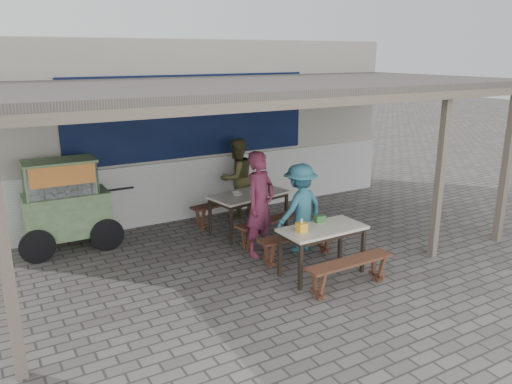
{
  "coord_description": "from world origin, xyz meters",
  "views": [
    {
      "loc": [
        -4.04,
        -6.09,
        3.24
      ],
      "look_at": [
        0.01,
        0.9,
        0.99
      ],
      "focal_mm": 35.0,
      "sensor_mm": 36.0,
      "label": 1
    }
  ],
  "objects_px": {
    "table_left": "(249,197)",
    "table_right": "(323,233)",
    "bench_right_street": "(349,268)",
    "condiment_bowl": "(237,194)",
    "patron_street_side": "(260,204)",
    "condiment_jar": "(254,186)",
    "bench_left_street": "(274,224)",
    "patron_right_table": "(300,208)",
    "tissue_box": "(301,227)",
    "bench_left_wall": "(227,206)",
    "donation_box": "(320,219)",
    "vendor_cart": "(65,202)",
    "patron_wall_side": "(237,178)",
    "bench_right_wall": "(298,241)"
  },
  "relations": [
    {
      "from": "patron_street_side",
      "to": "condiment_jar",
      "type": "bearing_deg",
      "value": 41.04
    },
    {
      "from": "table_left",
      "to": "table_right",
      "type": "height_order",
      "value": "same"
    },
    {
      "from": "patron_right_table",
      "to": "condiment_bowl",
      "type": "relative_size",
      "value": 7.73
    },
    {
      "from": "bench_left_street",
      "to": "patron_right_table",
      "type": "relative_size",
      "value": 1.04
    },
    {
      "from": "tissue_box",
      "to": "donation_box",
      "type": "relative_size",
      "value": 0.86
    },
    {
      "from": "bench_right_street",
      "to": "condiment_bowl",
      "type": "height_order",
      "value": "condiment_bowl"
    },
    {
      "from": "bench_left_street",
      "to": "tissue_box",
      "type": "bearing_deg",
      "value": -117.94
    },
    {
      "from": "bench_right_wall",
      "to": "patron_right_table",
      "type": "bearing_deg",
      "value": 50.52
    },
    {
      "from": "bench_left_street",
      "to": "bench_right_wall",
      "type": "bearing_deg",
      "value": -106.9
    },
    {
      "from": "bench_right_wall",
      "to": "condiment_jar",
      "type": "height_order",
      "value": "condiment_jar"
    },
    {
      "from": "bench_left_wall",
      "to": "condiment_bowl",
      "type": "height_order",
      "value": "condiment_bowl"
    },
    {
      "from": "donation_box",
      "to": "condiment_bowl",
      "type": "relative_size",
      "value": 0.81
    },
    {
      "from": "bench_right_street",
      "to": "tissue_box",
      "type": "bearing_deg",
      "value": 120.62
    },
    {
      "from": "bench_right_wall",
      "to": "patron_street_side",
      "type": "height_order",
      "value": "patron_street_side"
    },
    {
      "from": "patron_street_side",
      "to": "bench_right_wall",
      "type": "bearing_deg",
      "value": -78.21
    },
    {
      "from": "patron_street_side",
      "to": "condiment_jar",
      "type": "relative_size",
      "value": 20.62
    },
    {
      "from": "bench_left_street",
      "to": "bench_left_wall",
      "type": "bearing_deg",
      "value": 90.0
    },
    {
      "from": "table_right",
      "to": "donation_box",
      "type": "bearing_deg",
      "value": 62.28
    },
    {
      "from": "bench_right_wall",
      "to": "vendor_cart",
      "type": "distance_m",
      "value": 3.91
    },
    {
      "from": "condiment_bowl",
      "to": "patron_right_table",
      "type": "bearing_deg",
      "value": -66.15
    },
    {
      "from": "bench_right_wall",
      "to": "condiment_bowl",
      "type": "relative_size",
      "value": 7.15
    },
    {
      "from": "table_left",
      "to": "tissue_box",
      "type": "distance_m",
      "value": 2.19
    },
    {
      "from": "table_left",
      "to": "patron_right_table",
      "type": "xyz_separation_m",
      "value": [
        0.3,
        -1.2,
        0.08
      ]
    },
    {
      "from": "bench_right_street",
      "to": "patron_street_side",
      "type": "distance_m",
      "value": 1.9
    },
    {
      "from": "patron_street_side",
      "to": "tissue_box",
      "type": "xyz_separation_m",
      "value": [
        0.02,
        -1.15,
        -0.05
      ]
    },
    {
      "from": "bench_left_wall",
      "to": "patron_wall_side",
      "type": "relative_size",
      "value": 0.98
    },
    {
      "from": "vendor_cart",
      "to": "condiment_jar",
      "type": "distance_m",
      "value": 3.37
    },
    {
      "from": "vendor_cart",
      "to": "donation_box",
      "type": "xyz_separation_m",
      "value": [
        3.23,
        -2.72,
        -0.05
      ]
    },
    {
      "from": "bench_right_street",
      "to": "donation_box",
      "type": "height_order",
      "value": "donation_box"
    },
    {
      "from": "patron_wall_side",
      "to": "condiment_jar",
      "type": "distance_m",
      "value": 0.72
    },
    {
      "from": "patron_right_table",
      "to": "tissue_box",
      "type": "height_order",
      "value": "patron_right_table"
    },
    {
      "from": "bench_left_wall",
      "to": "patron_street_side",
      "type": "height_order",
      "value": "patron_street_side"
    },
    {
      "from": "patron_street_side",
      "to": "bench_left_wall",
      "type": "bearing_deg",
      "value": 58.69
    },
    {
      "from": "bench_left_wall",
      "to": "patron_street_side",
      "type": "relative_size",
      "value": 0.9
    },
    {
      "from": "tissue_box",
      "to": "condiment_bowl",
      "type": "relative_size",
      "value": 0.69
    },
    {
      "from": "bench_left_wall",
      "to": "patron_right_table",
      "type": "height_order",
      "value": "patron_right_table"
    },
    {
      "from": "tissue_box",
      "to": "condiment_jar",
      "type": "bearing_deg",
      "value": 76.37
    },
    {
      "from": "table_right",
      "to": "condiment_jar",
      "type": "height_order",
      "value": "condiment_jar"
    },
    {
      "from": "table_left",
      "to": "bench_left_wall",
      "type": "bearing_deg",
      "value": 90.0
    },
    {
      "from": "patron_wall_side",
      "to": "donation_box",
      "type": "height_order",
      "value": "patron_wall_side"
    },
    {
      "from": "table_right",
      "to": "bench_left_wall",
      "type": "bearing_deg",
      "value": 92.32
    },
    {
      "from": "table_left",
      "to": "condiment_bowl",
      "type": "distance_m",
      "value": 0.26
    },
    {
      "from": "condiment_bowl",
      "to": "bench_left_street",
      "type": "bearing_deg",
      "value": -62.39
    },
    {
      "from": "table_left",
      "to": "table_right",
      "type": "bearing_deg",
      "value": -99.52
    },
    {
      "from": "table_right",
      "to": "condiment_bowl",
      "type": "relative_size",
      "value": 6.66
    },
    {
      "from": "vendor_cart",
      "to": "patron_wall_side",
      "type": "distance_m",
      "value": 3.36
    },
    {
      "from": "bench_right_street",
      "to": "patron_street_side",
      "type": "relative_size",
      "value": 0.8
    },
    {
      "from": "condiment_bowl",
      "to": "patron_street_side",
      "type": "bearing_deg",
      "value": -96.6
    },
    {
      "from": "bench_left_street",
      "to": "vendor_cart",
      "type": "relative_size",
      "value": 0.79
    },
    {
      "from": "table_right",
      "to": "bench_right_street",
      "type": "xyz_separation_m",
      "value": [
        0.01,
        -0.62,
        -0.33
      ]
    }
  ]
}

